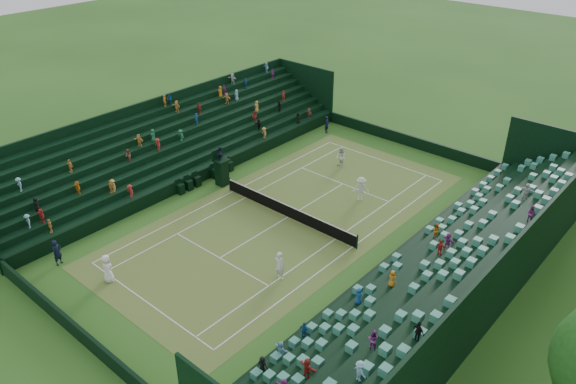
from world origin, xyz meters
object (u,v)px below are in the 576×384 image
player_near_west (107,268)px  player_far_east (361,189)px  umpire_chair (221,169)px  player_far_west (341,157)px  player_near_east (279,265)px  tennis_net (288,211)px

player_near_west → player_far_east: bearing=-86.2°
umpire_chair → player_far_west: bearing=58.7°
player_near_east → tennis_net: bearing=-61.2°
player_near_east → player_far_west: bearing=-75.2°
tennis_net → player_near_west: player_near_west is taller
player_far_east → tennis_net: bearing=-156.1°
tennis_net → player_far_west: (-1.88, 8.60, 0.35)m
player_near_west → player_far_west: (1.34, 20.75, -0.02)m
player_near_east → umpire_chair: bearing=-35.6°
umpire_chair → player_far_east: 10.59m
player_near_west → player_far_west: player_near_west is taller
player_near_east → player_far_east: player_near_east is taller
player_near_west → player_near_east: (7.32, 6.71, 0.04)m
player_far_west → umpire_chair: bearing=-98.6°
tennis_net → player_far_west: player_far_west is taller
player_near_west → umpire_chair: bearing=-51.7°
tennis_net → player_far_east: size_ratio=6.30×
player_far_east → player_far_west: bearing=100.3°
tennis_net → player_far_east: 5.79m
player_near_east → player_far_east: size_ratio=1.01×
player_near_west → player_far_west: size_ratio=1.02×
tennis_net → player_far_west: bearing=102.3°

